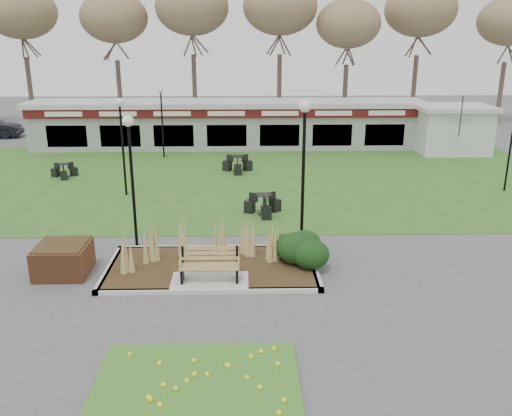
{
  "coord_description": "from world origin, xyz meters",
  "views": [
    {
      "loc": [
        0.98,
        -13.99,
        6.84
      ],
      "look_at": [
        1.37,
        2.0,
        1.7
      ],
      "focal_mm": 38.0,
      "sensor_mm": 36.0,
      "label": 1
    }
  ],
  "objects_px": {
    "lamp_post_mid_left": "(121,126)",
    "lamp_post_far_left": "(161,107)",
    "lamp_post_near_right": "(130,152)",
    "park_bench": "(210,264)",
    "service_hut": "(452,129)",
    "bistro_set_b": "(238,167)",
    "lamp_post_mid_right": "(304,141)",
    "bistro_set_d": "(264,208)",
    "brick_planter": "(63,259)",
    "patio_umbrella": "(459,134)",
    "food_pavilion": "(227,124)",
    "bistro_set_a": "(64,173)"
  },
  "relations": [
    {
      "from": "brick_planter",
      "to": "bistro_set_d",
      "type": "relative_size",
      "value": 0.98
    },
    {
      "from": "park_bench",
      "to": "service_hut",
      "type": "bearing_deg",
      "value": 52.75
    },
    {
      "from": "park_bench",
      "to": "brick_planter",
      "type": "height_order",
      "value": "park_bench"
    },
    {
      "from": "brick_planter",
      "to": "bistro_set_b",
      "type": "distance_m",
      "value": 13.39
    },
    {
      "from": "bistro_set_d",
      "to": "lamp_post_mid_right",
      "type": "bearing_deg",
      "value": -68.88
    },
    {
      "from": "brick_planter",
      "to": "bistro_set_a",
      "type": "xyz_separation_m",
      "value": [
        -3.55,
        11.47,
        -0.22
      ]
    },
    {
      "from": "brick_planter",
      "to": "patio_umbrella",
      "type": "xyz_separation_m",
      "value": [
        17.14,
        14.0,
        1.18
      ]
    },
    {
      "from": "service_hut",
      "to": "patio_umbrella",
      "type": "relative_size",
      "value": 1.69
    },
    {
      "from": "lamp_post_mid_left",
      "to": "bistro_set_b",
      "type": "relative_size",
      "value": 2.68
    },
    {
      "from": "bistro_set_d",
      "to": "bistro_set_b",
      "type": "bearing_deg",
      "value": 98.89
    },
    {
      "from": "brick_planter",
      "to": "lamp_post_mid_right",
      "type": "relative_size",
      "value": 0.31
    },
    {
      "from": "lamp_post_near_right",
      "to": "patio_umbrella",
      "type": "xyz_separation_m",
      "value": [
        15.39,
        11.8,
        -1.56
      ]
    },
    {
      "from": "lamp_post_mid_left",
      "to": "patio_umbrella",
      "type": "distance_m",
      "value": 17.97
    },
    {
      "from": "park_bench",
      "to": "patio_umbrella",
      "type": "distance_m",
      "value": 19.52
    },
    {
      "from": "food_pavilion",
      "to": "lamp_post_mid_right",
      "type": "xyz_separation_m",
      "value": [
        2.96,
        -16.61,
        2.07
      ]
    },
    {
      "from": "lamp_post_mid_left",
      "to": "bistro_set_a",
      "type": "xyz_separation_m",
      "value": [
        -3.71,
        3.18,
        -2.86
      ]
    },
    {
      "from": "lamp_post_near_right",
      "to": "lamp_post_mid_left",
      "type": "xyz_separation_m",
      "value": [
        -1.59,
        6.09,
        -0.11
      ]
    },
    {
      "from": "brick_planter",
      "to": "lamp_post_mid_left",
      "type": "relative_size",
      "value": 0.35
    },
    {
      "from": "brick_planter",
      "to": "food_pavilion",
      "type": "xyz_separation_m",
      "value": [
        4.4,
        18.96,
        1.0
      ]
    },
    {
      "from": "lamp_post_far_left",
      "to": "bistro_set_d",
      "type": "height_order",
      "value": "lamp_post_far_left"
    },
    {
      "from": "food_pavilion",
      "to": "bistro_set_b",
      "type": "xyz_separation_m",
      "value": [
        0.69,
        -6.58,
        -1.17
      ]
    },
    {
      "from": "lamp_post_mid_left",
      "to": "lamp_post_far_left",
      "type": "height_order",
      "value": "lamp_post_mid_left"
    },
    {
      "from": "patio_umbrella",
      "to": "food_pavilion",
      "type": "bearing_deg",
      "value": 158.71
    },
    {
      "from": "lamp_post_mid_left",
      "to": "bistro_set_d",
      "type": "distance_m",
      "value": 7.23
    },
    {
      "from": "service_hut",
      "to": "lamp_post_mid_right",
      "type": "relative_size",
      "value": 0.91
    },
    {
      "from": "lamp_post_mid_right",
      "to": "park_bench",
      "type": "bearing_deg",
      "value": -133.66
    },
    {
      "from": "bistro_set_a",
      "to": "bistro_set_b",
      "type": "bearing_deg",
      "value": 6.06
    },
    {
      "from": "lamp_post_mid_right",
      "to": "service_hut",
      "type": "bearing_deg",
      "value": 54.27
    },
    {
      "from": "brick_planter",
      "to": "lamp_post_near_right",
      "type": "distance_m",
      "value": 3.93
    },
    {
      "from": "lamp_post_near_right",
      "to": "bistro_set_b",
      "type": "xyz_separation_m",
      "value": [
        3.34,
        10.18,
        -2.92
      ]
    },
    {
      "from": "lamp_post_mid_right",
      "to": "bistro_set_b",
      "type": "distance_m",
      "value": 10.78
    },
    {
      "from": "lamp_post_mid_left",
      "to": "bistro_set_a",
      "type": "relative_size",
      "value": 3.36
    },
    {
      "from": "service_hut",
      "to": "patio_umbrella",
      "type": "height_order",
      "value": "service_hut"
    },
    {
      "from": "lamp_post_mid_right",
      "to": "bistro_set_b",
      "type": "bearing_deg",
      "value": 102.78
    },
    {
      "from": "lamp_post_mid_right",
      "to": "bistro_set_d",
      "type": "bearing_deg",
      "value": 111.12
    },
    {
      "from": "bistro_set_b",
      "to": "service_hut",
      "type": "bearing_deg",
      "value": 19.81
    },
    {
      "from": "lamp_post_far_left",
      "to": "bistro_set_b",
      "type": "xyz_separation_m",
      "value": [
        4.31,
        -3.62,
        -2.64
      ]
    },
    {
      "from": "brick_planter",
      "to": "service_hut",
      "type": "relative_size",
      "value": 0.34
    },
    {
      "from": "park_bench",
      "to": "service_hut",
      "type": "distance_m",
      "value": 22.32
    },
    {
      "from": "bistro_set_b",
      "to": "lamp_post_mid_right",
      "type": "bearing_deg",
      "value": -77.22
    },
    {
      "from": "lamp_post_mid_right",
      "to": "patio_umbrella",
      "type": "xyz_separation_m",
      "value": [
        9.78,
        11.64,
        -1.89
      ]
    },
    {
      "from": "brick_planter",
      "to": "bistro_set_b",
      "type": "xyz_separation_m",
      "value": [
        5.09,
        12.38,
        -0.17
      ]
    },
    {
      "from": "service_hut",
      "to": "lamp_post_mid_right",
      "type": "distance_m",
      "value": 18.16
    },
    {
      "from": "lamp_post_near_right",
      "to": "bistro_set_b",
      "type": "height_order",
      "value": "lamp_post_near_right"
    },
    {
      "from": "patio_umbrella",
      "to": "bistro_set_b",
      "type": "bearing_deg",
      "value": -172.38
    },
    {
      "from": "food_pavilion",
      "to": "bistro_set_a",
      "type": "relative_size",
      "value": 19.36
    },
    {
      "from": "food_pavilion",
      "to": "lamp_post_mid_left",
      "type": "distance_m",
      "value": 11.6
    },
    {
      "from": "service_hut",
      "to": "park_bench",
      "type": "bearing_deg",
      "value": -127.25
    },
    {
      "from": "brick_planter",
      "to": "lamp_post_near_right",
      "type": "xyz_separation_m",
      "value": [
        1.75,
        2.2,
        2.74
      ]
    },
    {
      "from": "park_bench",
      "to": "food_pavilion",
      "type": "bearing_deg",
      "value": 90.0
    }
  ]
}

